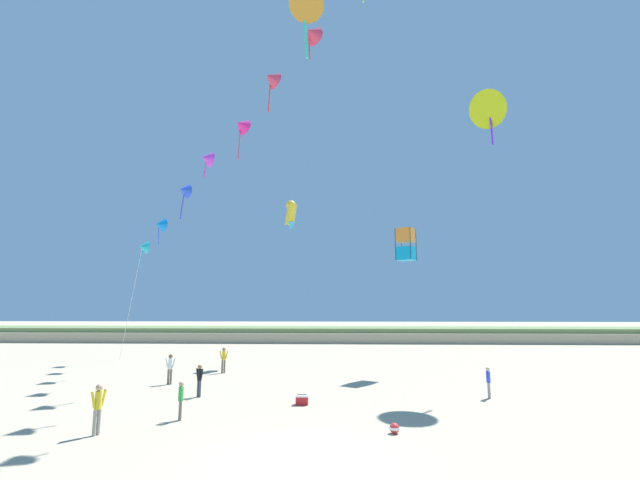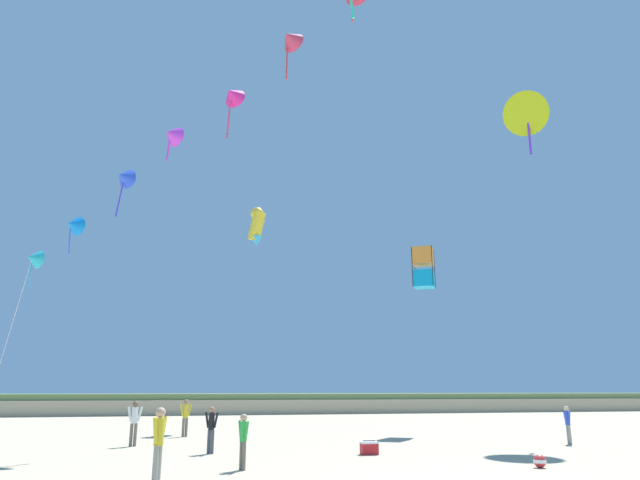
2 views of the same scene
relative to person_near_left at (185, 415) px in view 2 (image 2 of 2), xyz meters
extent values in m
cube|color=tan|center=(6.79, 27.69, -0.36)|extent=(120.00, 8.55, 1.26)
cube|color=#6B844C|center=(6.79, 27.69, 0.45)|extent=(120.00, 7.27, 0.72)
cylinder|color=#726656|center=(-0.07, -0.03, -0.56)|extent=(0.13, 0.13, 0.86)
cylinder|color=#726656|center=(0.07, 0.03, -0.56)|extent=(0.13, 0.13, 0.86)
cylinder|color=yellow|center=(0.00, 0.00, 0.18)|extent=(0.23, 0.23, 0.61)
cylinder|color=yellow|center=(-0.18, -0.07, 0.22)|extent=(0.22, 0.15, 0.58)
cylinder|color=yellow|center=(0.18, 0.07, 0.22)|extent=(0.22, 0.15, 0.58)
sphere|color=#9E7051|center=(0.00, 0.00, 0.60)|extent=(0.23, 0.23, 0.23)
cylinder|color=gray|center=(15.27, -7.60, -0.61)|extent=(0.11, 0.11, 0.75)
cylinder|color=gray|center=(15.29, -7.47, -0.61)|extent=(0.11, 0.11, 0.75)
cylinder|color=blue|center=(15.28, -7.53, 0.04)|extent=(0.20, 0.20, 0.53)
cylinder|color=blue|center=(15.26, -7.70, 0.08)|extent=(0.10, 0.19, 0.51)
cylinder|color=blue|center=(15.31, -7.36, 0.08)|extent=(0.10, 0.19, 0.51)
sphere|color=beige|center=(15.28, -7.53, 0.41)|extent=(0.20, 0.20, 0.20)
cylinder|color=gray|center=(-0.67, -14.26, -0.55)|extent=(0.13, 0.13, 0.88)
cylinder|color=gray|center=(-0.74, -14.40, -0.55)|extent=(0.13, 0.13, 0.88)
cylinder|color=yellow|center=(-0.71, -14.33, 0.20)|extent=(0.23, 0.23, 0.62)
cylinder|color=yellow|center=(-0.62, -14.15, 0.25)|extent=(0.17, 0.23, 0.59)
cylinder|color=yellow|center=(-0.79, -14.51, 0.25)|extent=(0.17, 0.23, 0.59)
sphere|color=tan|center=(-0.71, -14.33, 0.64)|extent=(0.24, 0.24, 0.24)
cylinder|color=#474C56|center=(0.78, -7.77, -0.59)|extent=(0.12, 0.12, 0.79)
cylinder|color=#474C56|center=(0.90, -7.85, -0.59)|extent=(0.12, 0.12, 0.79)
cylinder|color=black|center=(0.84, -7.81, 0.09)|extent=(0.21, 0.21, 0.56)
cylinder|color=black|center=(0.69, -7.71, 0.13)|extent=(0.20, 0.17, 0.53)
cylinder|color=black|center=(0.99, -7.91, 0.13)|extent=(0.20, 0.17, 0.53)
sphere|color=#9E7051|center=(0.84, -7.81, 0.48)|extent=(0.21, 0.21, 0.21)
cylinder|color=#726656|center=(1.54, -12.29, -0.61)|extent=(0.11, 0.11, 0.75)
cylinder|color=#726656|center=(1.48, -12.17, -0.61)|extent=(0.11, 0.11, 0.75)
cylinder|color=green|center=(1.51, -12.23, 0.03)|extent=(0.20, 0.20, 0.53)
cylinder|color=green|center=(1.58, -12.38, 0.07)|extent=(0.14, 0.19, 0.51)
cylinder|color=green|center=(1.44, -12.07, 0.07)|extent=(0.14, 0.19, 0.51)
sphere|color=tan|center=(1.51, -12.23, 0.41)|extent=(0.20, 0.20, 0.20)
cylinder|color=#726656|center=(-2.08, -4.39, -0.55)|extent=(0.13, 0.13, 0.86)
cylinder|color=#726656|center=(-1.93, -4.38, -0.55)|extent=(0.13, 0.13, 0.86)
cylinder|color=white|center=(-2.00, -4.38, 0.18)|extent=(0.23, 0.23, 0.61)
cylinder|color=white|center=(-2.20, -4.39, 0.23)|extent=(0.21, 0.09, 0.58)
cylinder|color=white|center=(-1.81, -4.38, 0.23)|extent=(0.21, 0.09, 0.58)
sphere|color=brown|center=(-2.00, -4.38, 0.61)|extent=(0.23, 0.23, 0.23)
cone|color=#24B9CE|center=(-9.23, 6.69, 8.68)|extent=(1.30, 1.31, 1.13)
cylinder|color=#39A6E5|center=(-9.34, 6.79, 7.64)|extent=(0.11, 0.17, 1.64)
cone|color=#0D7FEF|center=(-6.76, 4.18, 10.19)|extent=(1.31, 1.24, 1.11)
cylinder|color=blue|center=(-6.87, 4.28, 9.25)|extent=(0.15, 0.15, 1.45)
cone|color=blue|center=(-4.01, 1.75, 12.40)|extent=(1.33, 1.24, 1.12)
cylinder|color=#4139E5|center=(-4.12, 1.85, 11.17)|extent=(0.32, 0.16, 2.01)
cone|color=#C73AE0|center=(-1.54, -0.76, 14.03)|extent=(1.32, 1.32, 1.14)
cylinder|color=#E539D5|center=(-1.65, -0.66, 13.17)|extent=(0.16, 0.19, 1.28)
cone|color=#EE2494|center=(1.37, -2.75, 15.63)|extent=(1.42, 1.36, 1.22)
cylinder|color=#E5396F|center=(1.26, -2.65, 14.33)|extent=(0.17, 0.17, 2.16)
cone|color=#CF365A|center=(3.82, -5.53, 17.42)|extent=(1.43, 1.43, 1.23)
cylinder|color=#E53A39|center=(3.70, -5.43, 16.20)|extent=(0.13, 0.27, 1.99)
cylinder|color=#E53D39|center=(6.31, -7.60, 17.99)|extent=(0.11, 0.16, 1.32)
cylinder|color=silver|center=(-10.10, 6.94, 3.87)|extent=(1.77, 0.80, 9.72)
cylinder|color=yellow|center=(3.84, 6.12, 11.36)|extent=(1.42, 1.46, 2.00)
sphere|color=yellow|center=(3.84, 6.12, 12.19)|extent=(0.84, 0.84, 0.84)
cone|color=#2DAAE5|center=(3.84, 6.12, 10.34)|extent=(1.01, 1.01, 0.64)
sphere|color=black|center=(3.84, 6.12, 12.43)|extent=(0.18, 0.18, 0.18)
cone|color=#AFC514|center=(17.85, -3.26, 16.27)|extent=(3.01, 3.04, 2.63)
cone|color=#692DE5|center=(17.85, -3.26, 16.29)|extent=(1.69, 1.71, 1.47)
cylinder|color=#692DE5|center=(17.85, -3.26, 14.86)|extent=(0.28, 0.36, 2.08)
cube|color=#0C9AD7|center=(12.70, 0.33, 7.19)|extent=(1.53, 1.53, 0.95)
cube|color=orange|center=(12.70, 0.33, 8.52)|extent=(1.53, 1.53, 0.95)
cylinder|color=black|center=(12.50, 1.09, 7.86)|extent=(0.04, 0.04, 2.28)
cylinder|color=black|center=(11.93, 0.13, 7.86)|extent=(0.04, 0.04, 2.28)
cylinder|color=black|center=(12.89, -0.43, 7.86)|extent=(0.04, 0.04, 2.28)
cylinder|color=black|center=(13.46, 0.53, 7.86)|extent=(0.04, 0.04, 2.28)
cube|color=red|center=(6.15, -9.29, -0.81)|extent=(0.56, 0.40, 0.36)
cube|color=white|center=(6.15, -9.29, -0.60)|extent=(0.58, 0.41, 0.06)
cylinder|color=black|center=(6.15, -9.29, -0.54)|extent=(0.45, 0.03, 0.03)
sphere|color=red|center=(9.81, -13.68, -0.81)|extent=(0.36, 0.36, 0.36)
cylinder|color=white|center=(9.81, -13.68, -0.81)|extent=(0.36, 0.36, 0.09)
camera|label=1|loc=(7.79, -29.87, 3.47)|focal=24.00mm
camera|label=2|loc=(-0.24, -29.09, 1.16)|focal=32.00mm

